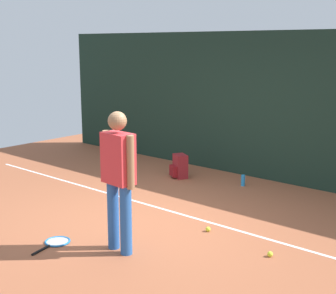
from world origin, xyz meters
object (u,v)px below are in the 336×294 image
object	(u,v)px
tennis_ball_near_player	(270,254)
tennis_ball_by_fence	(208,229)
water_bottle	(243,180)
backpack	(179,167)
tennis_racket	(56,242)
tennis_player	(118,174)

from	to	relation	value
tennis_ball_near_player	tennis_ball_by_fence	distance (m)	1.03
tennis_ball_by_fence	water_bottle	world-z (taller)	water_bottle
backpack	tennis_ball_by_fence	xyz separation A→B (m)	(1.97, -1.82, -0.18)
backpack	tennis_racket	bearing A→B (deg)	-47.87
tennis_racket	tennis_ball_near_player	xyz separation A→B (m)	(2.24, 1.39, 0.02)
water_bottle	tennis_ball_by_fence	bearing A→B (deg)	-69.99
tennis_racket	tennis_ball_near_player	world-z (taller)	tennis_ball_near_player
backpack	water_bottle	bearing A→B (deg)	44.20
backpack	tennis_ball_near_player	world-z (taller)	backpack
tennis_ball_near_player	tennis_ball_by_fence	xyz separation A→B (m)	(-1.01, 0.17, 0.00)
tennis_player	tennis_ball_near_player	distance (m)	2.02
tennis_ball_by_fence	water_bottle	bearing A→B (deg)	110.01
tennis_racket	backpack	distance (m)	3.46
tennis_racket	tennis_ball_by_fence	world-z (taller)	tennis_ball_by_fence
tennis_racket	water_bottle	world-z (taller)	water_bottle
tennis_ball_near_player	tennis_ball_by_fence	size ratio (longest dim) A/B	1.00
tennis_player	backpack	size ratio (longest dim) A/B	3.86
tennis_ball_near_player	tennis_player	bearing A→B (deg)	-145.17
tennis_racket	backpack	world-z (taller)	backpack
backpack	tennis_ball_near_player	bearing A→B (deg)	-3.87
tennis_ball_by_fence	backpack	bearing A→B (deg)	137.20
tennis_player	tennis_racket	bearing A→B (deg)	30.52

